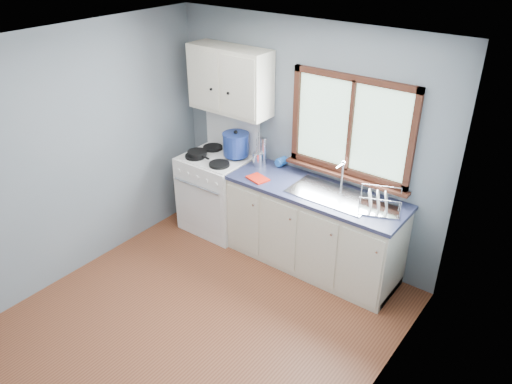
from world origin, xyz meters
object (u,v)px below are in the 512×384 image
Objects in this scene: gas_range at (218,190)px; utensil_crock at (258,159)px; sink at (331,200)px; base_cabinets at (313,232)px; thermos at (263,151)px; skillet at (197,153)px; stockpot at (236,144)px; dish_rack at (379,205)px.

gas_range is 0.72m from utensil_crock.
sink is (1.49, 0.02, 0.37)m from gas_range.
thermos reaches higher than base_cabinets.
sink is 1.66m from skillet.
sink is 1.00m from utensil_crock.
stockpot is at bearing 175.21° from sink.
thermos is (0.53, 0.18, 0.58)m from gas_range.
utensil_crock is 1.48m from dish_rack.
gas_range reaches higher than base_cabinets.
sink is at bearing -9.63° from thermos.
utensil_crock reaches higher than skillet.
thermos is at bearing 168.21° from base_cabinets.
thermos is at bearing 8.70° from stockpot.
sink is 2.17× the size of stockpot.
sink is 0.99m from thermos.
thermos is (-0.95, 0.16, 0.22)m from sink.
thermos reaches higher than dish_rack.
skillet reaches higher than base_cabinets.
stockpot is at bearing -171.30° from thermos.
base_cabinets is at bearing 179.87° from sink.
stockpot reaches higher than thermos.
sink is 1.81× the size of dish_rack.
dish_rack is (2.14, 0.17, -0.01)m from skillet.
dish_rack is at bearing -5.93° from thermos.
gas_range is 2.03m from dish_rack.
base_cabinets is at bearing -5.54° from stockpot.
skillet is at bearing -173.82° from base_cabinets.
sink is at bearing -0.13° from base_cabinets.
sink is at bearing 159.56° from dish_rack.
skillet is 0.90× the size of stockpot.
thermos reaches higher than skillet.
skillet is 0.71m from utensil_crock.
dish_rack is at bearing 0.87° from gas_range.
dish_rack is at bearing -3.62° from utensil_crock.
stockpot reaches higher than dish_rack.
stockpot is at bearing 179.31° from utensil_crock.
stockpot is 0.33m from utensil_crock.
utensil_crock is (0.66, 0.26, 0.02)m from skillet.
base_cabinets is at bearing 18.02° from skillet.
dish_rack is (1.47, -0.09, -0.03)m from utensil_crock.
gas_range is 4.34× the size of thermos.
base_cabinets is 5.90× the size of thermos.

